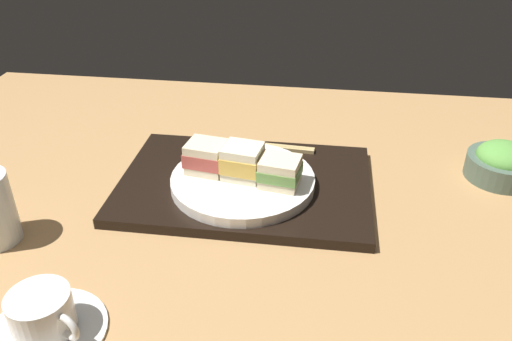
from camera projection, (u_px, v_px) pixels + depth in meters
The scene contains 9 objects.
ground_plane at pixel (236, 206), 87.32cm from camera, with size 140.00×100.00×3.00cm, color tan.
serving_tray at pixel (245, 184), 88.72cm from camera, with size 42.14×28.77×1.77cm, color black.
sandwich_plate at pixel (243, 181), 86.36cm from camera, with size 23.89×23.89×1.76cm, color white.
sandwich_near at pixel (280, 170), 83.05cm from camera, with size 7.12×6.55×4.67cm.
sandwich_middle at pixel (243, 162), 84.44cm from camera, with size 7.06×6.64×5.62cm.
sandwich_far at pixel (206, 157), 86.19cm from camera, with size 7.28×6.50×5.20cm.
salad_bowl at pixel (503, 163), 90.97cm from camera, with size 12.22×12.22×6.59cm.
chopsticks_pair at pixel (258, 145), 98.04cm from camera, with size 21.50×2.91×0.70cm.
coffee_cup at pixel (44, 318), 60.95cm from camera, with size 14.25×14.25×5.96cm.
Camera 1 is at (-13.18, 70.40, 48.92)cm, focal length 36.48 mm.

